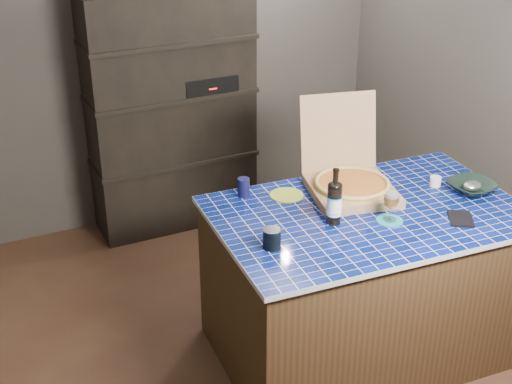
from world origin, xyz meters
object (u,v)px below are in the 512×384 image
pizza_box (350,181)px  kitchen_island (363,282)px  dvd_case (461,219)px  mead_bottle (334,202)px  wine_glass (391,199)px  bowl (472,187)px

pizza_box → kitchen_island: bearing=-83.4°
pizza_box → dvd_case: size_ratio=3.82×
kitchen_island → mead_bottle: mead_bottle is taller
wine_glass → bowl: 0.63m
kitchen_island → wine_glass: bearing=-72.4°
wine_glass → bowl: wine_glass is taller
kitchen_island → mead_bottle: bearing=-171.2°
wine_glass → mead_bottle: bearing=157.2°
pizza_box → bowl: size_ratio=2.50×
kitchen_island → dvd_case: dvd_case is taller
pizza_box → wine_glass: bearing=-75.8°
bowl → mead_bottle: bearing=177.7°
kitchen_island → bowl: (0.65, -0.06, 0.49)m
kitchen_island → dvd_case: size_ratio=10.29×
pizza_box → bowl: pizza_box is taller
pizza_box → mead_bottle: (-0.27, -0.26, 0.05)m
bowl → kitchen_island: bearing=175.0°
kitchen_island → dvd_case: 0.66m
dvd_case → bowl: (0.27, 0.23, 0.02)m
dvd_case → pizza_box: bearing=155.3°
mead_bottle → wine_glass: bearing=-22.8°
wine_glass → dvd_case: (0.35, -0.15, -0.12)m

